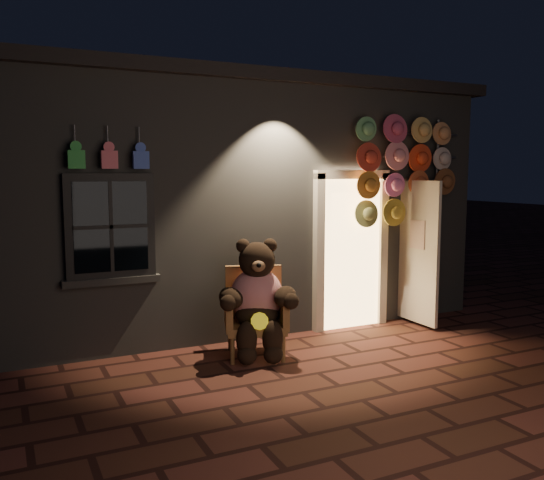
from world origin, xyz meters
TOP-DOWN VIEW (x-y plane):
  - ground at (0.00, 0.00)m, footprint 60.00×60.00m
  - shop_building at (0.00, 3.99)m, footprint 7.30×5.95m
  - wicker_armchair at (-0.34, 0.91)m, footprint 0.87×0.83m
  - teddy_bear at (-0.37, 0.78)m, footprint 0.95×0.88m
  - hat_rack at (2.11, 1.28)m, footprint 1.79×0.22m

SIDE VIEW (x-z plane):
  - ground at x=0.00m, z-range 0.00..0.00m
  - wicker_armchair at x=-0.34m, z-range 0.00..1.04m
  - teddy_bear at x=-0.37m, z-range 0.01..1.39m
  - shop_building at x=0.00m, z-range -0.02..3.49m
  - hat_rack at x=2.11m, z-range 0.78..3.72m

